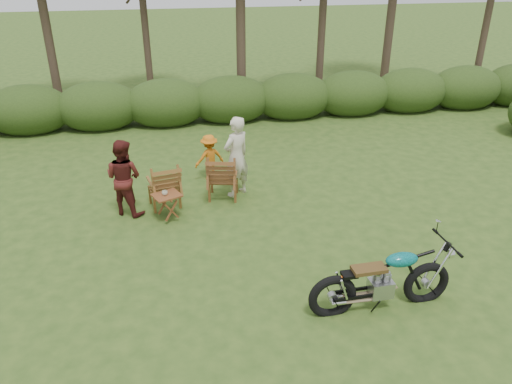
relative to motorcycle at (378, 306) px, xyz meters
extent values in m
plane|color=#294517|center=(-0.99, 0.45, 0.00)|extent=(80.00, 80.00, 0.00)
cylinder|color=#382A1E|center=(-3.49, 12.65, 3.15)|extent=(0.24, 0.24, 6.30)
cylinder|color=#382A1E|center=(2.51, 11.55, 3.24)|extent=(0.26, 0.26, 6.48)
ellipsoid|color=#283C16|center=(-6.99, 9.45, 0.63)|extent=(2.52, 1.68, 1.51)
ellipsoid|color=#283C16|center=(-4.99, 9.45, 0.63)|extent=(2.52, 1.68, 1.51)
ellipsoid|color=#283C16|center=(-2.99, 9.45, 0.63)|extent=(2.52, 1.68, 1.51)
ellipsoid|color=#283C16|center=(-0.99, 9.45, 0.63)|extent=(2.52, 1.68, 1.51)
ellipsoid|color=#283C16|center=(1.01, 9.45, 0.63)|extent=(2.52, 1.68, 1.51)
ellipsoid|color=#283C16|center=(3.01, 9.45, 0.63)|extent=(2.52, 1.68, 1.51)
ellipsoid|color=#283C16|center=(5.01, 9.45, 0.63)|extent=(2.52, 1.68, 1.51)
ellipsoid|color=#283C16|center=(7.01, 9.45, 0.63)|extent=(2.52, 1.68, 1.51)
imported|color=#BEB99D|center=(-3.14, 3.32, 0.60)|extent=(0.11, 0.11, 0.09)
imported|color=beige|center=(-1.58, 4.19, 0.00)|extent=(0.78, 0.72, 1.80)
imported|color=#4F1916|center=(-3.93, 3.77, 0.00)|extent=(0.98, 0.92, 1.60)
imported|color=#CB6713|center=(-2.08, 5.10, 0.00)|extent=(0.81, 0.62, 1.10)
camera|label=1|loc=(-2.95, -5.66, 5.01)|focal=35.00mm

